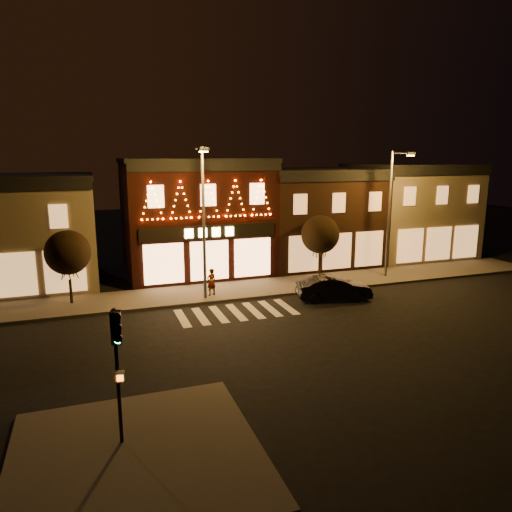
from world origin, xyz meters
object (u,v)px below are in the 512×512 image
dark_sedan (334,288)px  pedestrian (211,282)px  streetlamp_mid (204,212)px  traffic_signal_near (117,351)px

dark_sedan → pedestrian: bearing=78.9°
streetlamp_mid → pedestrian: 4.42m
streetlamp_mid → pedestrian: streetlamp_mid is taller
traffic_signal_near → pedestrian: bearing=75.9°
streetlamp_mid → pedestrian: bearing=40.6°
streetlamp_mid → dark_sedan: bearing=-27.6°
traffic_signal_near → pedestrian: (6.23, 14.00, -2.08)m
traffic_signal_near → streetlamp_mid: (5.70, 13.33, 2.26)m
traffic_signal_near → dark_sedan: (13.02, 11.14, -2.34)m
dark_sedan → pedestrian: 7.37m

